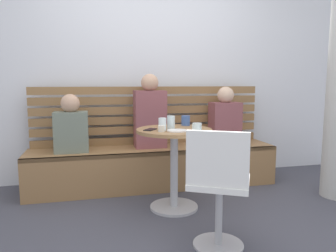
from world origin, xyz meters
TOP-DOWN VIEW (x-y plane):
  - ground at (0.00, 0.00)m, footprint 8.00×8.00m
  - back_wall at (0.00, 1.64)m, footprint 5.20×0.10m
  - booth_bench at (0.00, 1.20)m, footprint 2.70×0.52m
  - booth_backrest at (0.00, 1.44)m, footprint 2.65×0.04m
  - cafe_table at (0.05, 0.53)m, footprint 0.68×0.68m
  - white_chair at (0.15, -0.28)m, footprint 0.54×0.54m
  - person_adult at (-0.04, 1.24)m, footprint 0.34×0.22m
  - person_child_left at (-0.87, 1.18)m, footprint 0.34×0.22m
  - person_child_middle at (0.85, 1.24)m, footprint 0.34×0.22m
  - cup_mug_blue at (0.22, 0.73)m, footprint 0.08×0.08m
  - cup_water_clear at (-0.07, 0.46)m, footprint 0.07×0.07m
  - cup_glass_short at (0.18, 0.28)m, footprint 0.08×0.08m
  - cup_glass_tall at (0.02, 0.53)m, footprint 0.07×0.07m
  - cup_espresso_small at (-0.10, 0.39)m, footprint 0.06×0.06m
  - plate_small at (0.04, 0.38)m, footprint 0.17×0.17m
  - phone_on_table at (-0.17, 0.52)m, footprint 0.14×0.15m

SIDE VIEW (x-z plane):
  - ground at x=0.00m, z-range 0.00..0.00m
  - booth_bench at x=0.00m, z-range 0.00..0.44m
  - white_chair at x=0.15m, z-range 0.04..0.89m
  - cafe_table at x=0.05m, z-range 0.15..0.89m
  - person_child_left at x=-0.87m, z-range 0.40..1.00m
  - person_child_middle at x=0.85m, z-range 0.40..1.07m
  - phone_on_table at x=-0.17m, z-range 0.74..0.75m
  - plate_small at x=0.04m, z-range 0.74..0.75m
  - cup_espresso_small at x=-0.10m, z-range 0.74..0.79m
  - booth_backrest at x=0.00m, z-range 0.44..1.11m
  - cup_glass_short at x=0.18m, z-range 0.74..0.82m
  - cup_mug_blue at x=0.22m, z-range 0.74..0.83m
  - cup_water_clear at x=-0.07m, z-range 0.74..0.85m
  - cup_glass_tall at x=0.02m, z-range 0.74..0.86m
  - person_adult at x=-0.04m, z-range 0.40..1.21m
  - back_wall at x=0.00m, z-range 0.00..2.90m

